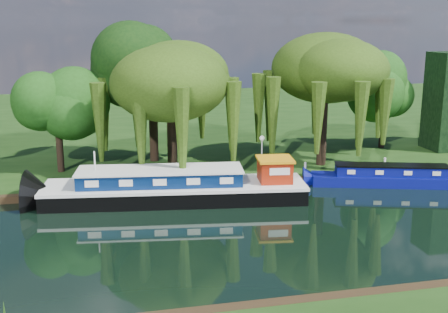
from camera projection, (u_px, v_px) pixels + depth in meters
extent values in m
plane|color=black|center=(307.00, 228.00, 30.29)|extent=(120.00, 120.00, 0.00)
cube|color=black|center=(198.00, 119.00, 62.48)|extent=(120.00, 52.00, 0.45)
cube|color=black|center=(175.00, 195.00, 34.84)|extent=(16.36, 5.63, 1.07)
cube|color=silver|center=(175.00, 185.00, 34.69)|extent=(16.46, 5.71, 0.20)
cube|color=#071D47|center=(160.00, 177.00, 34.49)|extent=(10.19, 3.84, 0.85)
cube|color=silver|center=(160.00, 170.00, 34.38)|extent=(10.39, 4.04, 0.11)
cube|color=maroon|center=(275.00, 171.00, 35.05)|extent=(2.20, 2.20, 1.34)
cube|color=orange|center=(275.00, 159.00, 34.87)|extent=(2.45, 2.45, 0.14)
cylinder|color=silver|center=(95.00, 168.00, 34.00)|extent=(0.09, 0.09, 2.14)
cube|color=#080D69|center=(391.00, 181.00, 38.17)|extent=(10.71, 4.75, 0.80)
cube|color=#080D69|center=(391.00, 171.00, 38.00)|extent=(7.53, 3.41, 0.67)
cube|color=black|center=(392.00, 165.00, 37.91)|extent=(7.64, 3.52, 0.09)
cube|color=silver|center=(351.00, 172.00, 37.52)|extent=(0.52, 0.20, 0.28)
cube|color=silver|center=(380.00, 173.00, 37.40)|extent=(0.52, 0.20, 0.28)
cube|color=silver|center=(408.00, 173.00, 37.27)|extent=(0.52, 0.20, 0.28)
cube|color=silver|center=(437.00, 174.00, 37.14)|extent=(0.52, 0.20, 0.28)
cylinder|color=black|center=(172.00, 136.00, 39.35)|extent=(0.67, 0.67, 5.17)
ellipsoid|color=#263F0D|center=(171.00, 83.00, 38.47)|extent=(7.21, 7.21, 4.66)
cylinder|color=black|center=(322.00, 130.00, 41.38)|extent=(0.74, 0.74, 5.27)
ellipsoid|color=#263F0D|center=(324.00, 78.00, 40.48)|extent=(7.19, 7.19, 4.65)
cylinder|color=black|center=(59.00, 134.00, 39.41)|extent=(0.43, 0.43, 5.38)
ellipsoid|color=#183F0F|center=(57.00, 103.00, 38.89)|extent=(4.40, 4.40, 4.40)
cylinder|color=black|center=(153.00, 114.00, 42.31)|extent=(0.73, 0.73, 7.29)
ellipsoid|color=black|center=(152.00, 74.00, 41.60)|extent=(5.83, 5.83, 5.83)
cylinder|color=black|center=(383.00, 116.00, 47.02)|extent=(0.47, 0.47, 5.31)
ellipsoid|color=#183F0F|center=(385.00, 91.00, 46.50)|extent=(4.25, 4.25, 4.25)
cylinder|color=silver|center=(262.00, 156.00, 39.99)|extent=(0.10, 0.10, 2.20)
sphere|color=white|center=(262.00, 138.00, 39.68)|extent=(0.36, 0.36, 0.36)
cylinder|color=silver|center=(113.00, 181.00, 35.91)|extent=(0.16, 0.16, 1.00)
cylinder|color=silver|center=(205.00, 175.00, 37.18)|extent=(0.16, 0.16, 1.00)
cylinder|color=silver|center=(305.00, 169.00, 38.67)|extent=(0.16, 0.16, 1.00)
cylinder|color=silver|center=(385.00, 164.00, 39.94)|extent=(0.16, 0.16, 1.00)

